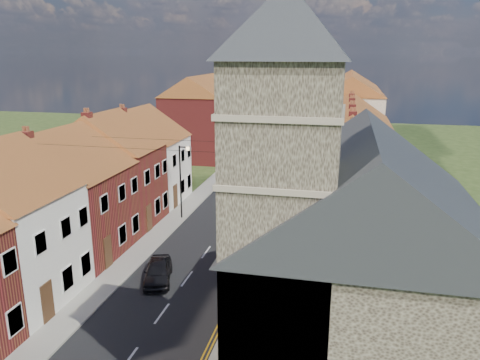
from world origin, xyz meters
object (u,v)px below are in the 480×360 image
at_px(church, 352,245).
at_px(car_distant, 268,134).
at_px(car_mid, 240,179).
at_px(car_far, 251,155).
at_px(lamppost, 181,177).
at_px(car_near, 158,271).
at_px(pedestrian_right, 270,222).

distance_m(church, car_distant, 57.02).
xyz_separation_m(car_mid, car_far, (-1.19, 11.80, -0.03)).
bearing_deg(church, car_mid, 111.50).
height_order(lamppost, car_far, lamppost).
bearing_deg(car_distant, car_mid, -70.44).
bearing_deg(car_near, car_distant, 75.01).
xyz_separation_m(church, lamppost, (-13.17, 16.68, -2.34)).
height_order(church, car_distant, church).
distance_m(car_near, car_mid, 21.53).
distance_m(lamppost, car_mid, 11.50).
relative_size(car_near, pedestrian_right, 2.31).
distance_m(church, car_mid, 30.08).
relative_size(church, car_distant, 3.26).
distance_m(lamppost, car_far, 22.90).
xyz_separation_m(car_near, car_distant, (-1.63, 49.33, 0.00)).
relative_size(lamppost, car_near, 1.59).
bearing_deg(pedestrian_right, car_near, 64.11).
relative_size(lamppost, car_mid, 1.48).
relative_size(car_mid, car_far, 0.92).
height_order(church, car_mid, church).
distance_m(car_near, car_far, 33.34).
height_order(car_mid, car_far, car_mid).
bearing_deg(pedestrian_right, church, 115.33).
xyz_separation_m(church, pedestrian_right, (-5.66, 14.98, -4.94)).
bearing_deg(car_distant, car_near, -72.05).
xyz_separation_m(car_near, car_far, (-1.11, 33.33, -0.00)).
relative_size(car_mid, car_distant, 0.87).
distance_m(car_mid, car_distant, 27.86).
bearing_deg(car_far, lamppost, -100.58).
relative_size(church, car_mid, 3.76).
relative_size(church, car_near, 4.02).
bearing_deg(car_far, car_mid, -92.00).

